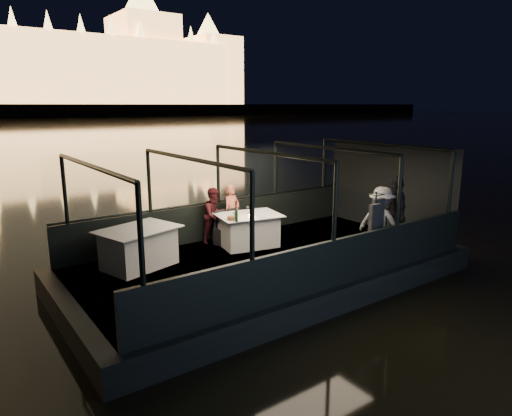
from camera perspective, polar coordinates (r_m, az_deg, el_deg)
boat_hull at (r=10.22m, az=1.33°, el=-8.91°), size 8.60×4.40×1.00m
boat_deck at (r=10.05m, az=1.34°, el=-6.37°), size 8.00×4.00×0.04m
gunwale_port at (r=11.51m, az=-4.66°, el=-1.48°), size 8.00×0.08×0.90m
gunwale_starboard at (r=8.48m, az=9.58°, el=-6.88°), size 8.00×0.08×0.90m
cabin_glass_port at (r=11.28m, az=-4.76°, el=4.19°), size 8.00×0.02×1.40m
cabin_glass_starboard at (r=8.17m, az=9.88°, el=0.74°), size 8.00×0.02×1.40m
cabin_roof_glass at (r=9.55m, az=1.41°, el=6.90°), size 8.00×4.00×0.02m
end_wall_fore at (r=8.05m, az=-22.02°, el=-3.49°), size 0.02×4.00×2.30m
end_wall_aft at (r=12.51m, az=16.17°, el=2.48°), size 0.02×4.00×2.30m
canopy_ribs at (r=9.73m, az=1.37°, el=0.15°), size 8.00×4.00×2.30m
dining_table_central at (r=10.77m, az=-0.91°, el=-2.79°), size 1.62×1.31×0.77m
dining_table_aft at (r=9.70m, az=-14.42°, el=-4.98°), size 1.81×1.52×0.82m
chair_port_left at (r=10.90m, az=-4.04°, el=-2.28°), size 0.45×0.45×0.80m
chair_port_right at (r=11.11m, az=-2.31°, el=-1.98°), size 0.39×0.39×0.80m
coat_stand at (r=9.51m, az=14.60°, el=-2.11°), size 0.48×0.40×1.59m
person_woman_coral at (r=11.26m, az=-3.05°, el=-0.21°), size 0.57×0.46×1.38m
person_man_maroon at (r=11.01m, az=-5.22°, el=-0.55°), size 0.73×0.61×1.35m
passenger_stripe at (r=10.30m, az=15.38°, el=-1.32°), size 0.82×1.13×1.56m
passenger_dark at (r=10.65m, az=17.01°, el=-0.97°), size 0.95×1.10×1.76m
wine_bottle at (r=10.00m, az=-2.47°, el=-0.89°), size 0.08×0.08×0.32m
bread_basket at (r=10.18m, az=-3.05°, el=-1.29°), size 0.22×0.22×0.08m
amber_candle at (r=10.39m, az=-0.89°, el=-0.99°), size 0.05×0.05×0.07m
plate_near at (r=10.46m, az=0.41°, el=-1.07°), size 0.31×0.31×0.01m
plate_far at (r=10.28m, az=-3.36°, el=-1.35°), size 0.22×0.22×0.01m
wine_glass_white at (r=10.08m, az=-2.73°, el=-1.10°), size 0.09×0.09×0.21m
wine_glass_red at (r=10.74m, az=-1.04°, el=-0.23°), size 0.06×0.06×0.17m
wine_glass_empty at (r=10.28m, az=-0.63°, el=-0.82°), size 0.07×0.07×0.17m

